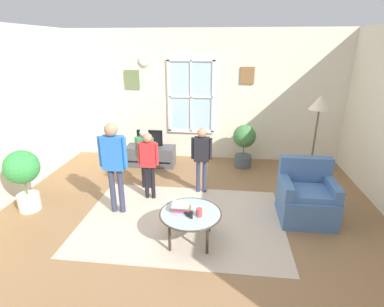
# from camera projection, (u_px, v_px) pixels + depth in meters

# --- Properties ---
(ground_plane) EXTENTS (6.50, 6.42, 0.02)m
(ground_plane) POSITION_uv_depth(u_px,v_px,m) (185.00, 232.00, 4.10)
(ground_plane) COLOR olive
(back_wall) EXTENTS (5.90, 0.17, 2.76)m
(back_wall) POSITION_uv_depth(u_px,v_px,m) (203.00, 96.00, 6.39)
(back_wall) COLOR silver
(back_wall) RESTS_ON ground_plane
(area_rug) EXTENTS (2.93, 2.05, 0.01)m
(area_rug) POSITION_uv_depth(u_px,v_px,m) (182.00, 220.00, 4.36)
(area_rug) COLOR #C6B29E
(area_rug) RESTS_ON ground_plane
(tv_stand) EXTENTS (1.02, 0.43, 0.42)m
(tv_stand) POSITION_uv_depth(u_px,v_px,m) (151.00, 156.00, 6.28)
(tv_stand) COLOR #4C4C51
(tv_stand) RESTS_ON ground_plane
(television) EXTENTS (0.53, 0.08, 0.36)m
(television) POSITION_uv_depth(u_px,v_px,m) (150.00, 138.00, 6.14)
(television) COLOR #4C4C4C
(television) RESTS_ON tv_stand
(armchair) EXTENTS (0.76, 0.74, 0.87)m
(armchair) POSITION_uv_depth(u_px,v_px,m) (306.00, 198.00, 4.33)
(armchair) COLOR #476B9E
(armchair) RESTS_ON ground_plane
(coffee_table) EXTENTS (0.81, 0.81, 0.43)m
(coffee_table) POSITION_uv_depth(u_px,v_px,m) (190.00, 214.00, 3.77)
(coffee_table) COLOR #99B2B7
(coffee_table) RESTS_ON ground_plane
(book_stack) EXTENTS (0.25, 0.20, 0.09)m
(book_stack) POSITION_uv_depth(u_px,v_px,m) (180.00, 207.00, 3.80)
(book_stack) COLOR #C13E9C
(book_stack) RESTS_ON coffee_table
(cup) EXTENTS (0.08, 0.08, 0.10)m
(cup) POSITION_uv_depth(u_px,v_px,m) (199.00, 212.00, 3.67)
(cup) COLOR #BF3F3F
(cup) RESTS_ON coffee_table
(remote_near_books) EXTENTS (0.05, 0.14, 0.02)m
(remote_near_books) POSITION_uv_depth(u_px,v_px,m) (191.00, 215.00, 3.69)
(remote_near_books) COLOR black
(remote_near_books) RESTS_ON coffee_table
(remote_near_cup) EXTENTS (0.11, 0.14, 0.02)m
(remote_near_cup) POSITION_uv_depth(u_px,v_px,m) (186.00, 213.00, 3.73)
(remote_near_cup) COLOR black
(remote_near_cup) RESTS_ON coffee_table
(person_blue_shirt) EXTENTS (0.43, 0.19, 1.42)m
(person_blue_shirt) POSITION_uv_depth(u_px,v_px,m) (114.00, 158.00, 4.28)
(person_blue_shirt) COLOR #333851
(person_blue_shirt) RESTS_ON ground_plane
(person_green_shirt) EXTENTS (0.33, 0.15, 1.11)m
(person_green_shirt) POSITION_uv_depth(u_px,v_px,m) (145.00, 151.00, 5.12)
(person_green_shirt) COLOR black
(person_green_shirt) RESTS_ON ground_plane
(person_black_shirt) EXTENTS (0.35, 0.16, 1.16)m
(person_black_shirt) POSITION_uv_depth(u_px,v_px,m) (202.00, 153.00, 4.95)
(person_black_shirt) COLOR #333851
(person_black_shirt) RESTS_ON ground_plane
(person_red_shirt) EXTENTS (0.34, 0.16, 1.14)m
(person_red_shirt) POSITION_uv_depth(u_px,v_px,m) (148.00, 158.00, 4.75)
(person_red_shirt) COLOR black
(person_red_shirt) RESTS_ON ground_plane
(potted_plant_by_window) EXTENTS (0.47, 0.47, 0.90)m
(potted_plant_by_window) POSITION_uv_depth(u_px,v_px,m) (244.00, 142.00, 6.09)
(potted_plant_by_window) COLOR #4C565B
(potted_plant_by_window) RESTS_ON ground_plane
(potted_plant_corner) EXTENTS (0.51, 0.51, 0.98)m
(potted_plant_corner) POSITION_uv_depth(u_px,v_px,m) (23.00, 173.00, 4.43)
(potted_plant_corner) COLOR silver
(potted_plant_corner) RESTS_ON ground_plane
(floor_lamp) EXTENTS (0.32, 0.32, 1.70)m
(floor_lamp) POSITION_uv_depth(u_px,v_px,m) (318.00, 113.00, 4.65)
(floor_lamp) COLOR black
(floor_lamp) RESTS_ON ground_plane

